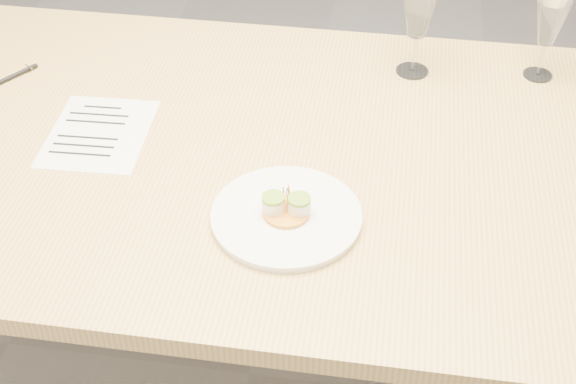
# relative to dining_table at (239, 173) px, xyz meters

# --- Properties ---
(ground) EXTENTS (7.00, 7.00, 0.00)m
(ground) POSITION_rel_dining_table_xyz_m (0.00, 0.00, -0.68)
(ground) COLOR slate
(ground) RESTS_ON ground
(dining_table) EXTENTS (2.40, 1.00, 0.75)m
(dining_table) POSITION_rel_dining_table_xyz_m (0.00, 0.00, 0.00)
(dining_table) COLOR tan
(dining_table) RESTS_ON ground
(dinner_plate) EXTENTS (0.27, 0.27, 0.07)m
(dinner_plate) POSITION_rel_dining_table_xyz_m (0.13, -0.20, 0.08)
(dinner_plate) COLOR white
(dinner_plate) RESTS_ON dining_table
(recipe_sheet) EXTENTS (0.21, 0.26, 0.00)m
(recipe_sheet) POSITION_rel_dining_table_xyz_m (-0.29, 0.00, 0.07)
(recipe_sheet) COLOR white
(recipe_sheet) RESTS_ON dining_table
(ballpoint_pen) EXTENTS (0.09, 0.13, 0.01)m
(ballpoint_pen) POSITION_rel_dining_table_xyz_m (-0.56, 0.17, 0.07)
(ballpoint_pen) COLOR black
(ballpoint_pen) RESTS_ON dining_table
(wine_glass_0) EXTENTS (0.08, 0.08, 0.21)m
(wine_glass_0) POSITION_rel_dining_table_xyz_m (0.34, 0.34, 0.22)
(wine_glass_0) COLOR white
(wine_glass_0) RESTS_ON dining_table
(wine_glass_1) EXTENTS (0.07, 0.07, 0.19)m
(wine_glass_1) POSITION_rel_dining_table_xyz_m (0.62, 0.36, 0.20)
(wine_glass_1) COLOR white
(wine_glass_1) RESTS_ON dining_table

